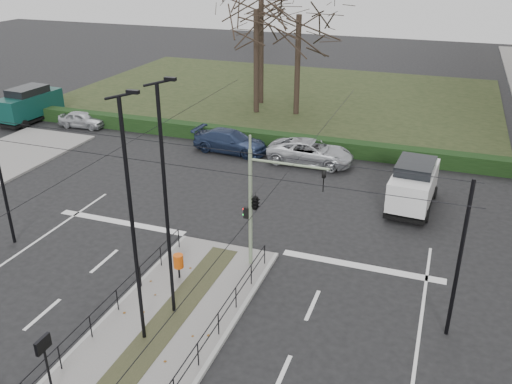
# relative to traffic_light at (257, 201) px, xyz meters

# --- Properties ---
(ground) EXTENTS (140.00, 140.00, 0.00)m
(ground) POSITION_rel_traffic_light_xyz_m (-1.77, -3.84, -3.16)
(ground) COLOR black
(ground) RESTS_ON ground
(median_island) EXTENTS (4.40, 15.00, 0.14)m
(median_island) POSITION_rel_traffic_light_xyz_m (-1.77, -6.34, -3.09)
(median_island) COLOR slate
(median_island) RESTS_ON ground
(park) EXTENTS (38.00, 26.00, 0.10)m
(park) POSITION_rel_traffic_light_xyz_m (-7.77, 28.16, -3.11)
(park) COLOR black
(park) RESTS_ON ground
(hedge) EXTENTS (38.00, 1.00, 1.00)m
(hedge) POSITION_rel_traffic_light_xyz_m (-7.77, 14.76, -2.66)
(hedge) COLOR black
(hedge) RESTS_ON ground
(median_railing) EXTENTS (4.14, 13.24, 0.92)m
(median_railing) POSITION_rel_traffic_light_xyz_m (-1.77, -6.44, -2.18)
(median_railing) COLOR black
(median_railing) RESTS_ON median_island
(catenary) EXTENTS (20.00, 34.00, 6.00)m
(catenary) POSITION_rel_traffic_light_xyz_m (-1.77, -2.22, 0.26)
(catenary) COLOR black
(catenary) RESTS_ON ground
(traffic_light) EXTENTS (3.52, 1.99, 5.19)m
(traffic_light) POSITION_rel_traffic_light_xyz_m (0.00, 0.00, 0.00)
(traffic_light) COLOR gray
(traffic_light) RESTS_ON median_island
(litter_bin) EXTENTS (0.42, 0.42, 1.07)m
(litter_bin) POSITION_rel_traffic_light_xyz_m (-2.68, -2.05, -2.26)
(litter_bin) COLOR black
(litter_bin) RESTS_ON median_island
(info_panel) EXTENTS (0.13, 0.58, 2.24)m
(info_panel) POSITION_rel_traffic_light_xyz_m (-3.28, -9.18, -1.26)
(info_panel) COLOR black
(info_panel) RESTS_ON median_island
(streetlamp_median_near) EXTENTS (0.73, 0.15, 8.79)m
(streetlamp_median_near) POSITION_rel_traffic_light_xyz_m (-2.08, -5.83, 1.45)
(streetlamp_median_near) COLOR black
(streetlamp_median_near) RESTS_ON median_island
(streetlamp_median_far) EXTENTS (0.74, 0.15, 8.82)m
(streetlamp_median_far) POSITION_rel_traffic_light_xyz_m (-1.81, -4.13, 1.47)
(streetlamp_median_far) COLOR black
(streetlamp_median_far) RESTS_ON median_island
(parked_car_first) EXTENTS (3.68, 1.66, 1.23)m
(parked_car_first) POSITION_rel_traffic_light_xyz_m (-19.13, 14.00, -2.54)
(parked_car_first) COLOR #B6B9BF
(parked_car_first) RESTS_ON ground
(parked_car_third) EXTENTS (5.21, 2.43, 1.47)m
(parked_car_third) POSITION_rel_traffic_light_xyz_m (-6.51, 12.85, -2.42)
(parked_car_third) COLOR #202D4C
(parked_car_third) RESTS_ON ground
(parked_car_fourth) EXTENTS (5.43, 2.52, 1.50)m
(parked_car_fourth) POSITION_rel_traffic_light_xyz_m (-0.96, 12.60, -2.41)
(parked_car_fourth) COLOR #B6B9BF
(parked_car_fourth) RESTS_ON ground
(white_van) EXTENTS (2.46, 4.93, 2.53)m
(white_van) POSITION_rel_traffic_light_xyz_m (5.65, 8.38, -1.84)
(white_van) COLOR silver
(white_van) RESTS_ON ground
(green_van) EXTENTS (2.44, 5.54, 2.68)m
(green_van) POSITION_rel_traffic_light_xyz_m (-23.89, 14.04, -1.78)
(green_van) COLOR #0B332E
(green_van) RESTS_ON ground
(bare_tree_center) EXTENTS (7.43, 7.43, 10.30)m
(bare_tree_center) POSITION_rel_traffic_light_xyz_m (-4.80, 22.76, 4.12)
(bare_tree_center) COLOR black
(bare_tree_center) RESTS_ON park
(bare_tree_near) EXTENTS (5.99, 5.99, 10.73)m
(bare_tree_near) POSITION_rel_traffic_light_xyz_m (-8.03, 22.13, 4.42)
(bare_tree_near) COLOR black
(bare_tree_near) RESTS_ON park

